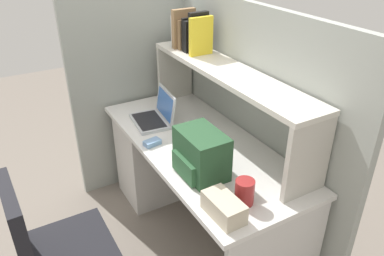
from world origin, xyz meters
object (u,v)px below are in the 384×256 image
(computer_mouse, at_px, (152,143))
(laptop, at_px, (156,115))
(tissue_box, at_px, (224,207))
(snack_canister, at_px, (244,192))
(backpack, at_px, (201,154))
(paper_cup, at_px, (189,130))

(computer_mouse, bearing_deg, laptop, 141.38)
(tissue_box, xyz_separation_m, snack_canister, (-0.03, 0.14, 0.02))
(snack_canister, bearing_deg, backpack, -170.09)
(backpack, xyz_separation_m, snack_canister, (0.32, 0.06, -0.06))
(tissue_box, bearing_deg, laptop, 171.19)
(tissue_box, distance_m, snack_canister, 0.14)
(paper_cup, bearing_deg, snack_canister, -7.66)
(backpack, relative_size, tissue_box, 1.36)
(computer_mouse, relative_size, snack_canister, 0.79)
(backpack, height_order, paper_cup, backpack)
(backpack, distance_m, snack_canister, 0.33)
(laptop, height_order, backpack, backpack)
(tissue_box, bearing_deg, paper_cup, 160.86)
(computer_mouse, relative_size, paper_cup, 1.22)
(laptop, bearing_deg, tissue_box, -7.28)
(backpack, distance_m, computer_mouse, 0.43)
(computer_mouse, distance_m, snack_canister, 0.75)
(computer_mouse, distance_m, tissue_box, 0.76)
(tissue_box, bearing_deg, snack_canister, 99.86)
(paper_cup, distance_m, snack_canister, 0.73)
(computer_mouse, xyz_separation_m, paper_cup, (0.01, 0.26, 0.03))
(computer_mouse, bearing_deg, backpack, 5.20)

